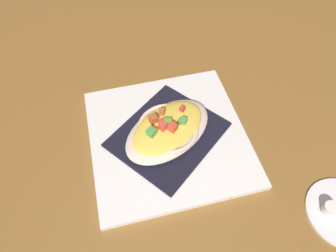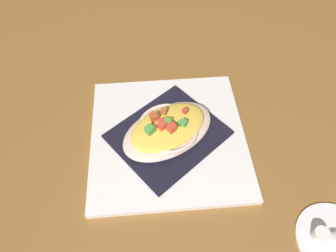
{
  "view_description": "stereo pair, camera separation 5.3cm",
  "coord_description": "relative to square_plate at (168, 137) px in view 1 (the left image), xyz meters",
  "views": [
    {
      "loc": [
        0.04,
        0.32,
        0.49
      ],
      "look_at": [
        0.0,
        0.0,
        0.04
      ],
      "focal_mm": 32.27,
      "sensor_mm": 36.0,
      "label": 1
    },
    {
      "loc": [
        -0.01,
        0.32,
        0.49
      ],
      "look_at": [
        0.0,
        0.0,
        0.04
      ],
      "focal_mm": 32.27,
      "sensor_mm": 36.0,
      "label": 2
    }
  ],
  "objects": [
    {
      "name": "gratin_dish",
      "position": [
        0.0,
        0.0,
        0.03
      ],
      "size": [
        0.21,
        0.2,
        0.04
      ],
      "color": "beige",
      "rests_on": "folded_napkin"
    },
    {
      "name": "folded_napkin",
      "position": [
        0.0,
        0.0,
        0.01
      ],
      "size": [
        0.25,
        0.25,
        0.01
      ],
      "primitive_type": "cube",
      "rotation": [
        0.0,
        0.0,
        0.77
      ],
      "color": "black",
      "rests_on": "square_plate"
    },
    {
      "name": "square_plate",
      "position": [
        0.0,
        0.0,
        0.0
      ],
      "size": [
        0.32,
        0.32,
        0.01
      ],
      "primitive_type": "cube",
      "rotation": [
        0.0,
        0.0,
        0.11
      ],
      "color": "white",
      "rests_on": "ground_plane"
    },
    {
      "name": "creamer_cup_0",
      "position": [
        -0.24,
        0.18,
        0.01
      ],
      "size": [
        0.02,
        0.02,
        0.02
      ],
      "primitive_type": "cylinder",
      "color": "white",
      "rests_on": "creamer_saucer"
    },
    {
      "name": "ground_plane",
      "position": [
        0.0,
        0.0,
        -0.01
      ],
      "size": [
        2.6,
        2.6,
        0.0
      ],
      "primitive_type": "plane",
      "color": "brown"
    }
  ]
}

